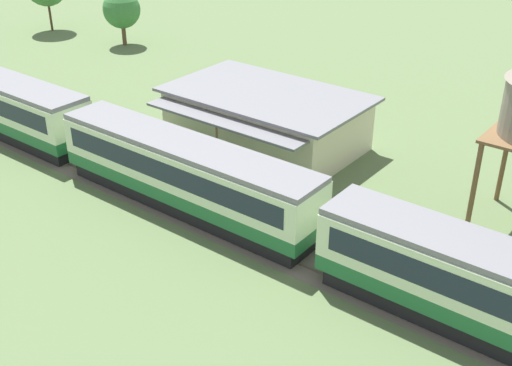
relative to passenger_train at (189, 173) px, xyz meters
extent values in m
plane|color=#566B42|center=(14.91, -0.10, -2.28)|extent=(600.00, 600.00, 0.00)
cube|color=#1E6033|center=(18.03, 0.00, -0.98)|extent=(17.15, 3.17, 0.80)
cube|color=black|center=(18.03, 0.00, -1.82)|extent=(16.47, 2.73, 0.88)
cylinder|color=black|center=(12.37, -0.72, -1.83)|extent=(0.90, 0.18, 0.90)
cylinder|color=black|center=(12.37, 0.72, -1.83)|extent=(0.90, 0.18, 0.90)
cube|color=#1E6033|center=(-0.27, 0.00, -0.98)|extent=(17.15, 3.17, 0.80)
cube|color=beige|center=(-0.27, 0.00, 0.48)|extent=(17.15, 3.17, 2.12)
cube|color=#192330|center=(-0.27, 0.00, 0.58)|extent=(15.78, 3.21, 1.19)
cube|color=slate|center=(-0.27, 0.00, 1.68)|extent=(17.15, 2.98, 0.30)
cube|color=black|center=(-0.27, 0.00, -1.82)|extent=(16.47, 2.73, 0.88)
cylinder|color=black|center=(5.39, -0.72, -1.83)|extent=(0.90, 0.18, 0.90)
cylinder|color=black|center=(5.39, 0.72, -1.83)|extent=(0.90, 0.18, 0.90)
cylinder|color=black|center=(-5.93, -0.72, -1.83)|extent=(0.90, 0.18, 0.90)
cylinder|color=black|center=(-5.93, 0.72, -1.83)|extent=(0.90, 0.18, 0.90)
cube|color=#1E6033|center=(-18.57, 0.00, -0.98)|extent=(17.15, 3.17, 0.80)
cube|color=black|center=(-18.57, 0.00, -1.82)|extent=(16.47, 2.73, 0.88)
cylinder|color=black|center=(-12.91, -0.72, -1.83)|extent=(0.90, 0.18, 0.90)
cylinder|color=black|center=(-12.91, 0.72, -1.83)|extent=(0.90, 0.18, 0.90)
cube|color=#665B51|center=(1.66, 0.00, -2.28)|extent=(148.70, 3.60, 0.01)
cube|color=#4C4238|center=(1.66, -0.72, -2.26)|extent=(148.70, 0.12, 0.04)
cube|color=#4C4238|center=(1.66, 0.72, -2.26)|extent=(148.70, 0.12, 0.04)
cube|color=beige|center=(-1.94, 9.75, -0.49)|extent=(12.45, 7.52, 3.58)
cube|color=slate|center=(-1.94, 9.75, 1.40)|extent=(13.44, 8.13, 0.20)
cube|color=slate|center=(-1.94, 5.19, 0.90)|extent=(11.95, 1.60, 0.16)
cylinder|color=brown|center=(-1.94, 4.59, -0.73)|extent=(0.14, 0.14, 3.10)
cylinder|color=brown|center=(13.50, 11.81, 0.40)|extent=(0.28, 0.28, 5.38)
cylinder|color=brown|center=(13.50, 7.12, 0.40)|extent=(0.28, 0.28, 5.38)
cylinder|color=brown|center=(-28.28, 20.40, -1.03)|extent=(0.43, 0.43, 2.51)
sphere|color=#387538|center=(-28.28, 20.40, 1.36)|extent=(3.78, 3.78, 3.78)
cylinder|color=#4C3823|center=(-38.99, 19.32, -0.46)|extent=(0.26, 0.26, 3.65)
camera|label=1|loc=(22.44, -22.81, 16.39)|focal=45.00mm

